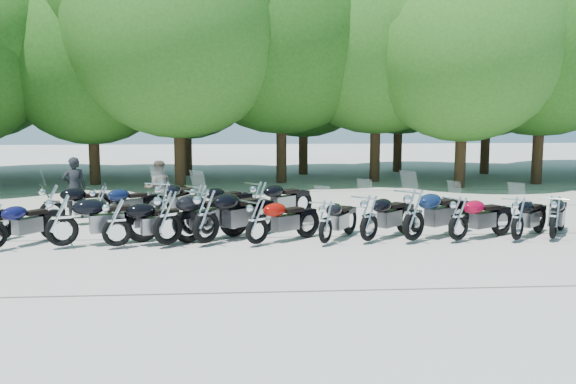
{
  "coord_description": "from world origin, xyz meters",
  "views": [
    {
      "loc": [
        -1.02,
        -12.88,
        2.99
      ],
      "look_at": [
        0.0,
        1.5,
        1.1
      ],
      "focal_mm": 38.0,
      "sensor_mm": 36.0,
      "label": 1
    }
  ],
  "objects": [
    {
      "name": "motorcycle_6",
      "position": [
        -0.77,
        0.5,
        0.6
      ],
      "size": [
        2.09,
        1.79,
        1.2
      ],
      "primitive_type": null,
      "rotation": [
        0.0,
        0.0,
        2.21
      ],
      "color": "#8F0B05",
      "rests_on": "ground"
    },
    {
      "name": "motorcycle_2",
      "position": [
        -5.04,
        0.56,
        0.69
      ],
      "size": [
        2.54,
        1.55,
        1.38
      ],
      "primitive_type": null,
      "rotation": [
        0.0,
        0.0,
        1.93
      ],
      "color": "black",
      "rests_on": "ground"
    },
    {
      "name": "tree_7",
      "position": [
        11.2,
        11.78,
        6.39
      ],
      "size": [
        8.79,
        8.79,
        10.79
      ],
      "color": "#3A2614",
      "rests_on": "ground"
    },
    {
      "name": "tree_2",
      "position": [
        -7.25,
        12.84,
        5.31
      ],
      "size": [
        7.31,
        7.31,
        8.97
      ],
      "color": "#3A2614",
      "rests_on": "ground"
    },
    {
      "name": "motorcycle_7",
      "position": [
        0.77,
        0.49,
        0.58
      ],
      "size": [
        1.6,
        2.08,
        1.16
      ],
      "primitive_type": null,
      "rotation": [
        0.0,
        0.0,
        2.6
      ],
      "color": "black",
      "rests_on": "ground"
    },
    {
      "name": "motorcycle_16",
      "position": [
        -3.21,
        3.21,
        0.67
      ],
      "size": [
        1.55,
        2.46,
        1.34
      ],
      "primitive_type": null,
      "rotation": [
        0.0,
        0.0,
        2.76
      ],
      "color": "black",
      "rests_on": "ground"
    },
    {
      "name": "tree_12",
      "position": [
        1.8,
        16.47,
        5.72
      ],
      "size": [
        7.88,
        7.88,
        9.67
      ],
      "color": "#3A2614",
      "rests_on": "ground"
    },
    {
      "name": "tree_3",
      "position": [
        -3.57,
        11.24,
        6.32
      ],
      "size": [
        8.7,
        8.7,
        10.67
      ],
      "color": "#3A2614",
      "rests_on": "ground"
    },
    {
      "name": "motorcycle_3",
      "position": [
        -3.83,
        0.46,
        0.63
      ],
      "size": [
        2.33,
        1.41,
        1.26
      ],
      "primitive_type": null,
      "rotation": [
        0.0,
        0.0,
        1.93
      ],
      "color": "black",
      "rests_on": "ground"
    },
    {
      "name": "motorcycle_8",
      "position": [
        1.79,
        0.65,
        0.63
      ],
      "size": [
        2.07,
        2.05,
        1.26
      ],
      "primitive_type": null,
      "rotation": [
        0.0,
        0.0,
        2.34
      ],
      "color": "black",
      "rests_on": "ground"
    },
    {
      "name": "tree_10",
      "position": [
        -8.29,
        16.97,
        5.66
      ],
      "size": [
        7.78,
        7.78,
        9.55
      ],
      "color": "#3A2614",
      "rests_on": "ground"
    },
    {
      "name": "ground",
      "position": [
        0.0,
        0.0,
        0.0
      ],
      "size": [
        90.0,
        90.0,
        0.0
      ],
      "primitive_type": "plane",
      "color": "#9B988C",
      "rests_on": "ground"
    },
    {
      "name": "tree_6",
      "position": [
        7.55,
        10.82,
        5.81
      ],
      "size": [
        8.0,
        8.0,
        9.82
      ],
      "color": "#3A2614",
      "rests_on": "ground"
    },
    {
      "name": "motorcycle_10",
      "position": [
        3.86,
        0.58,
        0.61
      ],
      "size": [
        2.2,
        1.62,
        1.22
      ],
      "primitive_type": null,
      "rotation": [
        0.0,
        0.0,
        2.08
      ],
      "color": "maroon",
      "rests_on": "ground"
    },
    {
      "name": "motorcycle_9",
      "position": [
        2.81,
        0.58,
        0.71
      ],
      "size": [
        2.46,
        2.1,
        1.41
      ],
      "primitive_type": null,
      "rotation": [
        0.0,
        0.0,
        2.21
      ],
      "color": "#0C1A39",
      "rests_on": "ground"
    },
    {
      "name": "motorcycle_5",
      "position": [
        -1.9,
        0.63,
        0.72
      ],
      "size": [
        2.39,
        2.34,
        1.45
      ],
      "primitive_type": null,
      "rotation": [
        0.0,
        0.0,
        2.34
      ],
      "color": "black",
      "rests_on": "ground"
    },
    {
      "name": "motorcycle_11",
      "position": [
        5.25,
        0.55,
        0.59
      ],
      "size": [
        1.92,
        1.94,
        1.18
      ],
      "primitive_type": null,
      "rotation": [
        0.0,
        0.0,
        2.37
      ],
      "color": "black",
      "rests_on": "ground"
    },
    {
      "name": "motorcycle_15",
      "position": [
        -4.82,
        3.25,
        0.61
      ],
      "size": [
        2.1,
        1.83,
        1.21
      ],
      "primitive_type": null,
      "rotation": [
        0.0,
        0.0,
        2.23
      ],
      "color": "#0B1433",
      "rests_on": "ground"
    },
    {
      "name": "motorcycle_17",
      "position": [
        -2.23,
        3.13,
        0.62
      ],
      "size": [
        2.1,
        1.96,
        1.24
      ],
      "primitive_type": null,
      "rotation": [
        0.0,
        0.0,
        2.29
      ],
      "color": "black",
      "rests_on": "ground"
    },
    {
      "name": "tree_14",
      "position": [
        10.68,
        16.09,
        5.83
      ],
      "size": [
        8.02,
        8.02,
        9.84
      ],
      "color": "#3A2614",
      "rests_on": "ground"
    },
    {
      "name": "tree_11",
      "position": [
        -3.76,
        16.43,
        5.49
      ],
      "size": [
        7.56,
        7.56,
        9.28
      ],
      "color": "#3A2614",
      "rests_on": "ground"
    },
    {
      "name": "tree_4",
      "position": [
        0.54,
        13.09,
        6.64
      ],
      "size": [
        9.13,
        9.13,
        11.2
      ],
      "color": "#3A2614",
      "rests_on": "ground"
    },
    {
      "name": "rider_0",
      "position": [
        -5.84,
        4.57,
        0.88
      ],
      "size": [
        0.72,
        0.55,
        1.75
      ],
      "primitive_type": "imported",
      "rotation": [
        0.0,
        0.0,
        3.37
      ],
      "color": "black",
      "rests_on": "ground"
    },
    {
      "name": "motorcycle_14",
      "position": [
        -6.05,
        3.16,
        0.64
      ],
      "size": [
        2.35,
        1.6,
        1.28
      ],
      "primitive_type": null,
      "rotation": [
        0.0,
        0.0,
        2.02
      ],
      "color": "black",
      "rests_on": "ground"
    },
    {
      "name": "tree_5",
      "position": [
        4.61,
        13.2,
        6.57
      ],
      "size": [
        9.04,
        9.04,
        11.1
      ],
      "color": "#3A2614",
      "rests_on": "ground"
    },
    {
      "name": "motorcycle_4",
      "position": [
        -2.74,
        0.54,
        0.72
      ],
      "size": [
        2.5,
        2.18,
        1.44
      ],
      "primitive_type": null,
      "rotation": [
        0.0,
        0.0,
        2.23
      ],
      "color": "black",
      "rests_on": "ground"
    },
    {
      "name": "motorcycle_18",
      "position": [
        -0.65,
        3.24,
        0.65
      ],
      "size": [
        2.2,
        2.05,
        1.31
      ],
      "primitive_type": null,
      "rotation": [
        0.0,
        0.0,
        2.29
      ],
      "color": "black",
      "rests_on": "ground"
    },
    {
      "name": "motorcycle_12",
      "position": [
        6.14,
        0.61,
        0.6
      ],
      "size": [
        1.73,
        2.11,
        1.2
      ],
      "primitive_type": null,
      "rotation": [
        0.0,
        0.0,
        2.54
      ],
      "color": "black",
      "rests_on": "ground"
    },
    {
      "name": "tree_13",
      "position": [
        6.69,
        17.47,
        6.04
      ],
      "size": [
        8.31,
        8.31,
        10.2
      ],
      "color": "#3A2614",
      "rests_on": "ground"
    },
    {
      "name": "rider_1",
      "position": [
        -3.5,
        4.6,
        0.81
      ],
      "size": [
        0.87,
        0.73,
        1.63
      ],
      "primitive_type": "imported",
      "rotation": [
        0.0,
        0.0,
        3.29
      ],
      "color": "brown",
      "rests_on": "ground"
    }
  ]
}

